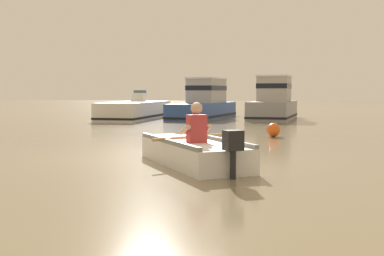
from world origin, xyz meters
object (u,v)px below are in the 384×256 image
(rowboat_with_person, at_px, (192,151))
(moored_boat_blue, at_px, (204,103))
(moored_boat_grey, at_px, (273,103))
(mooring_buoy, at_px, (273,130))
(moored_boat_white, at_px, (135,111))

(rowboat_with_person, xyz_separation_m, moored_boat_blue, (-2.39, 16.28, 0.51))
(moored_boat_grey, bearing_deg, mooring_buoy, -88.49)
(moored_boat_white, height_order, moored_boat_grey, moored_boat_grey)
(moored_boat_blue, relative_size, moored_boat_grey, 1.36)
(moored_boat_white, xyz_separation_m, moored_boat_grey, (6.82, 1.07, 0.40))
(mooring_buoy, bearing_deg, moored_boat_white, 128.72)
(mooring_buoy, bearing_deg, moored_boat_grey, 91.51)
(moored_boat_white, distance_m, mooring_buoy, 11.32)
(moored_boat_white, height_order, mooring_buoy, moored_boat_white)
(moored_boat_blue, distance_m, moored_boat_grey, 3.52)
(moored_boat_white, bearing_deg, rowboat_with_person, -69.16)
(moored_boat_white, bearing_deg, moored_boat_blue, 21.66)
(moored_boat_white, xyz_separation_m, moored_boat_blue, (3.30, 1.31, 0.36))
(moored_boat_grey, bearing_deg, rowboat_with_person, -93.98)
(moored_boat_white, xyz_separation_m, mooring_buoy, (7.08, -8.83, -0.19))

